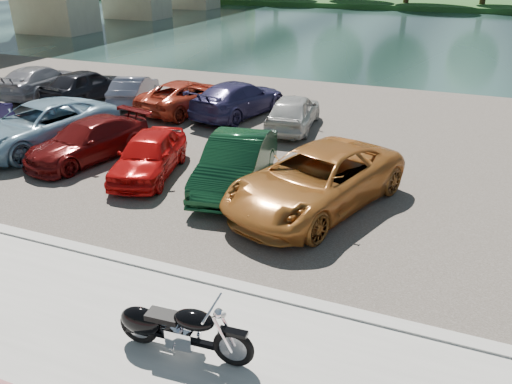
% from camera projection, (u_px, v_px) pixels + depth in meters
% --- Properties ---
extents(ground, '(200.00, 200.00, 0.00)m').
position_uv_depth(ground, '(132.00, 343.00, 8.43)').
color(ground, '#595447').
rests_on(ground, ground).
extents(promenade, '(60.00, 6.00, 0.10)m').
position_uv_depth(promenade, '(94.00, 383.00, 7.57)').
color(promenade, '#9E9B94').
rests_on(promenade, ground).
extents(kerb, '(60.00, 0.30, 0.14)m').
position_uv_depth(kerb, '(189.00, 276.00, 10.08)').
color(kerb, '#9E9B94').
rests_on(kerb, ground).
extents(parking_lot, '(60.00, 18.00, 0.04)m').
position_uv_depth(parking_lot, '(312.00, 140.00, 17.66)').
color(parking_lot, '#3C3630').
rests_on(parking_lot, ground).
extents(river, '(120.00, 40.00, 0.00)m').
position_uv_depth(river, '(407.00, 34.00, 42.01)').
color(river, '#182B29').
rests_on(river, ground).
extents(far_bank, '(120.00, 24.00, 0.60)m').
position_uv_depth(far_bank, '(434.00, 2.00, 68.75)').
color(far_bank, '#204B1B').
rests_on(far_bank, ground).
extents(motorcycle, '(2.33, 0.75, 1.05)m').
position_uv_depth(motorcycle, '(172.00, 328.00, 7.95)').
color(motorcycle, black).
rests_on(motorcycle, promenade).
extents(car_2, '(3.52, 5.72, 1.48)m').
position_uv_depth(car_2, '(40.00, 125.00, 16.76)').
color(car_2, '#82A7BD').
rests_on(car_2, parking_lot).
extents(car_3, '(2.67, 4.53, 1.23)m').
position_uv_depth(car_3, '(88.00, 140.00, 15.76)').
color(car_3, '#590D0C').
rests_on(car_3, parking_lot).
extents(car_4, '(2.34, 3.99, 1.28)m').
position_uv_depth(car_4, '(149.00, 155.00, 14.57)').
color(car_4, '#BB0D0C').
rests_on(car_4, parking_lot).
extents(car_5, '(2.17, 4.53, 1.43)m').
position_uv_depth(car_5, '(236.00, 163.00, 13.78)').
color(car_5, '#0E351B').
rests_on(car_5, parking_lot).
extents(car_6, '(4.22, 5.98, 1.51)m').
position_uv_depth(car_6, '(316.00, 180.00, 12.64)').
color(car_6, '#AD6627').
rests_on(car_6, parking_lot).
extents(car_7, '(2.57, 4.93, 1.37)m').
position_uv_depth(car_7, '(40.00, 81.00, 23.03)').
color(car_7, gray).
rests_on(car_7, parking_lot).
extents(car_8, '(2.20, 4.34, 1.42)m').
position_uv_depth(car_8, '(86.00, 85.00, 22.19)').
color(car_8, black).
rests_on(car_8, parking_lot).
extents(car_9, '(2.33, 3.91, 1.22)m').
position_uv_depth(car_9, '(134.00, 90.00, 21.75)').
color(car_9, slate).
rests_on(car_9, parking_lot).
extents(car_10, '(3.02, 4.91, 1.27)m').
position_uv_depth(car_10, '(187.00, 96.00, 20.75)').
color(car_10, '#AC311C').
rests_on(car_10, parking_lot).
extents(car_11, '(3.03, 5.06, 1.37)m').
position_uv_depth(car_11, '(239.00, 99.00, 20.12)').
color(car_11, '#322D57').
rests_on(car_11, parking_lot).
extents(car_12, '(1.95, 4.01, 1.32)m').
position_uv_depth(car_12, '(293.00, 111.00, 18.55)').
color(car_12, '#BCBBB7').
rests_on(car_12, parking_lot).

